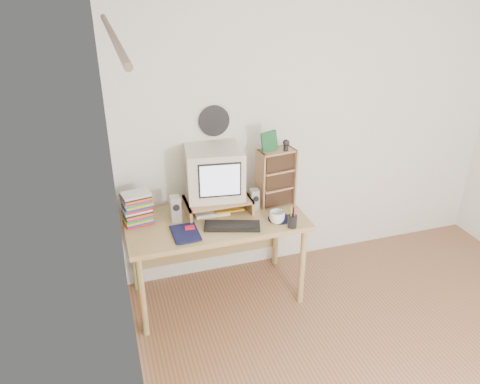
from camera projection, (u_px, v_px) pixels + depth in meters
back_wall at (318, 130)px, 4.05m from camera, size 3.50×0.00×3.50m
left_wall at (136, 291)px, 2.08m from camera, size 0.00×3.50×3.50m
curtain at (135, 251)px, 2.54m from camera, size 0.00×2.20×2.20m
wall_disc at (214, 121)px, 3.70m from camera, size 0.25×0.02×0.25m
desk at (214, 229)px, 3.79m from camera, size 1.40×0.70×0.75m
monitor_riser at (218, 201)px, 3.73m from camera, size 0.52×0.30×0.12m
crt_monitor at (214, 173)px, 3.67m from camera, size 0.47×0.47×0.40m
speaker_left at (175, 209)px, 3.60m from camera, size 0.08×0.08×0.21m
speaker_right at (254, 200)px, 3.77m from camera, size 0.07×0.07×0.18m
keyboard at (232, 226)px, 3.54m from camera, size 0.44×0.26×0.03m
dvd_stack at (137, 206)px, 3.54m from camera, size 0.23×0.18×0.29m
cd_rack at (276, 178)px, 3.79m from camera, size 0.30×0.19×0.48m
mug at (277, 217)px, 3.59m from camera, size 0.15×0.15×0.10m
diary at (172, 234)px, 3.42m from camera, size 0.24×0.18×0.05m
mousepad at (280, 219)px, 3.67m from camera, size 0.19×0.19×0.00m
pen_cup at (292, 219)px, 3.52m from camera, size 0.09×0.09×0.14m
papers at (217, 209)px, 3.78m from camera, size 0.27×0.20×0.04m
red_box at (190, 229)px, 3.50m from camera, size 0.08×0.05×0.04m
game_box at (269, 141)px, 3.63m from camera, size 0.13×0.04×0.16m
webcam at (286, 145)px, 3.65m from camera, size 0.06×0.06×0.09m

